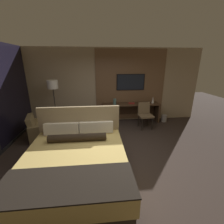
% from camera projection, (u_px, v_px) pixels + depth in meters
% --- Properties ---
extents(ground_plane, '(16.00, 16.00, 0.00)m').
position_uv_depth(ground_plane, '(117.00, 157.00, 3.78)').
color(ground_plane, '#332823').
extents(wall_back_tv_panel, '(7.20, 0.09, 2.80)m').
position_uv_depth(wall_back_tv_panel, '(112.00, 86.00, 5.81)').
color(wall_back_tv_panel, tan).
rests_on(wall_back_tv_panel, ground_plane).
extents(bed, '(2.05, 2.26, 1.22)m').
position_uv_depth(bed, '(76.00, 162.00, 3.06)').
color(bed, '#33281E').
rests_on(bed, ground_plane).
extents(desk, '(2.18, 0.52, 0.76)m').
position_uv_depth(desk, '(131.00, 109.00, 5.88)').
color(desk, '#422D1E').
rests_on(desk, ground_plane).
extents(tv, '(1.09, 0.04, 0.61)m').
position_uv_depth(tv, '(131.00, 82.00, 5.76)').
color(tv, black).
extents(desk_chair, '(0.52, 0.52, 0.92)m').
position_uv_depth(desk_chair, '(145.00, 113.00, 5.37)').
color(desk_chair, brown).
rests_on(desk_chair, ground_plane).
extents(armchair_by_window, '(1.06, 1.09, 0.75)m').
position_uv_depth(armchair_by_window, '(44.00, 130.00, 4.74)').
color(armchair_by_window, olive).
rests_on(armchair_by_window, ground_plane).
extents(floor_lamp, '(0.34, 0.34, 1.72)m').
position_uv_depth(floor_lamp, '(53.00, 89.00, 4.95)').
color(floor_lamp, '#282623').
rests_on(floor_lamp, ground_plane).
extents(vase_tall, '(0.12, 0.12, 0.22)m').
position_uv_depth(vase_tall, '(115.00, 102.00, 5.62)').
color(vase_tall, '#4C706B').
rests_on(vase_tall, desk).
extents(vase_short, '(0.10, 0.10, 0.26)m').
position_uv_depth(vase_short, '(153.00, 100.00, 5.81)').
color(vase_short, silver).
rests_on(vase_short, desk).
extents(book, '(0.26, 0.22, 0.03)m').
position_uv_depth(book, '(132.00, 103.00, 5.77)').
color(book, maroon).
rests_on(book, desk).
extents(waste_bin, '(0.22, 0.22, 0.28)m').
position_uv_depth(waste_bin, '(164.00, 118.00, 6.03)').
color(waste_bin, gray).
rests_on(waste_bin, ground_plane).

